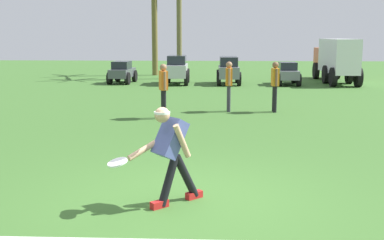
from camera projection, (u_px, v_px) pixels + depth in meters
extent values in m
plane|color=#396429|center=(189.00, 200.00, 6.91)|extent=(80.00, 80.00, 0.00)
cylinder|color=black|center=(169.00, 180.00, 6.65)|extent=(0.34, 0.33, 0.72)
cube|color=red|center=(159.00, 204.00, 6.61)|extent=(0.26, 0.25, 0.10)
cylinder|color=black|center=(186.00, 176.00, 6.85)|extent=(0.40, 0.38, 0.69)
cube|color=red|center=(194.00, 195.00, 6.99)|extent=(0.26, 0.25, 0.10)
cube|color=#4C5699|center=(170.00, 138.00, 6.57)|extent=(0.55, 0.54, 0.57)
sphere|color=tan|center=(162.00, 115.00, 6.43)|extent=(0.30, 0.30, 0.21)
cylinder|color=white|center=(162.00, 113.00, 6.43)|extent=(0.30, 0.30, 0.03)
cylinder|color=tan|center=(146.00, 148.00, 6.55)|extent=(0.48, 0.45, 0.27)
cylinder|color=tan|center=(182.00, 141.00, 6.45)|extent=(0.26, 0.25, 0.49)
cylinder|color=white|center=(117.00, 162.00, 6.32)|extent=(0.38, 0.38, 0.10)
cylinder|color=black|center=(275.00, 99.00, 14.83)|extent=(0.12, 0.12, 0.82)
cylinder|color=black|center=(274.00, 99.00, 15.00)|extent=(0.12, 0.12, 0.82)
cube|color=orange|center=(275.00, 77.00, 14.80)|extent=(0.22, 0.35, 0.54)
cylinder|color=brown|center=(276.00, 77.00, 14.59)|extent=(0.08, 0.08, 0.52)
cylinder|color=brown|center=(274.00, 76.00, 15.00)|extent=(0.08, 0.08, 0.52)
sphere|color=brown|center=(276.00, 65.00, 14.74)|extent=(0.21, 0.21, 0.20)
cylinder|color=#33333D|center=(229.00, 99.00, 14.93)|extent=(0.11, 0.11, 0.82)
cylinder|color=#33333D|center=(229.00, 98.00, 15.11)|extent=(0.11, 0.11, 0.82)
cube|color=orange|center=(229.00, 77.00, 14.91)|extent=(0.21, 0.34, 0.54)
cylinder|color=#936B4C|center=(229.00, 77.00, 14.70)|extent=(0.07, 0.07, 0.52)
cylinder|color=#936B4C|center=(229.00, 76.00, 15.11)|extent=(0.07, 0.07, 0.52)
sphere|color=#936B4C|center=(229.00, 65.00, 14.84)|extent=(0.20, 0.20, 0.20)
cylinder|color=black|center=(164.00, 105.00, 13.69)|extent=(0.14, 0.14, 0.82)
cylinder|color=black|center=(163.00, 104.00, 13.86)|extent=(0.14, 0.14, 0.82)
cube|color=orange|center=(163.00, 80.00, 13.66)|extent=(0.30, 0.39, 0.54)
cylinder|color=#936B4C|center=(165.00, 81.00, 13.46)|extent=(0.09, 0.09, 0.52)
cylinder|color=#936B4C|center=(162.00, 79.00, 13.86)|extent=(0.09, 0.09, 0.52)
sphere|color=#936B4C|center=(163.00, 67.00, 13.60)|extent=(0.25, 0.25, 0.20)
cube|color=#474C51|center=(122.00, 73.00, 24.20)|extent=(1.01, 2.24, 0.42)
cube|color=#1E232B|center=(122.00, 65.00, 24.03)|extent=(0.85, 1.14, 0.38)
cylinder|color=black|center=(118.00, 76.00, 25.04)|extent=(0.21, 0.61, 0.60)
cylinder|color=black|center=(135.00, 76.00, 24.94)|extent=(0.21, 0.61, 0.60)
cylinder|color=black|center=(110.00, 78.00, 23.53)|extent=(0.21, 0.61, 0.60)
cylinder|color=black|center=(128.00, 78.00, 23.44)|extent=(0.21, 0.61, 0.60)
cube|color=#B7BABF|center=(177.00, 71.00, 23.69)|extent=(1.03, 2.37, 0.60)
cube|color=#1E232B|center=(177.00, 60.00, 23.65)|extent=(0.90, 1.57, 0.44)
cylinder|color=black|center=(168.00, 75.00, 24.52)|extent=(0.20, 0.72, 0.72)
cylinder|color=black|center=(188.00, 75.00, 24.49)|extent=(0.20, 0.72, 0.72)
cylinder|color=black|center=(166.00, 78.00, 22.99)|extent=(0.20, 0.72, 0.72)
cylinder|color=black|center=(186.00, 78.00, 22.96)|extent=(0.20, 0.72, 0.72)
cube|color=slate|center=(228.00, 72.00, 23.64)|extent=(1.00, 2.42, 0.55)
cube|color=#1E232B|center=(228.00, 61.00, 23.70)|extent=(0.88, 1.81, 0.46)
cylinder|color=black|center=(218.00, 76.00, 24.52)|extent=(0.19, 0.66, 0.66)
cylinder|color=black|center=(237.00, 76.00, 24.49)|extent=(0.19, 0.66, 0.66)
cylinder|color=black|center=(219.00, 79.00, 22.88)|extent=(0.19, 0.66, 0.66)
cylinder|color=black|center=(239.00, 79.00, 22.84)|extent=(0.19, 0.66, 0.66)
cube|color=slate|center=(287.00, 74.00, 23.38)|extent=(0.90, 2.20, 0.42)
cube|color=#1E232B|center=(288.00, 66.00, 23.21)|extent=(0.79, 1.10, 0.38)
cylinder|color=black|center=(276.00, 77.00, 24.19)|extent=(0.18, 0.60, 0.60)
cylinder|color=black|center=(294.00, 77.00, 24.15)|extent=(0.18, 0.60, 0.60)
cylinder|color=black|center=(280.00, 80.00, 22.68)|extent=(0.18, 0.60, 0.60)
cylinder|color=black|center=(299.00, 80.00, 22.63)|extent=(0.18, 0.60, 0.60)
cube|color=#CC4C19|center=(326.00, 58.00, 26.79)|extent=(1.07, 1.71, 1.15)
cube|color=white|center=(338.00, 56.00, 23.85)|extent=(1.19, 4.21, 1.65)
cylinder|color=black|center=(316.00, 71.00, 26.61)|extent=(0.25, 0.90, 0.90)
cylinder|color=black|center=(337.00, 71.00, 26.53)|extent=(0.25, 0.90, 0.90)
cylinder|color=black|center=(326.00, 74.00, 24.04)|extent=(0.25, 0.90, 0.90)
cylinder|color=black|center=(349.00, 74.00, 23.97)|extent=(0.25, 0.90, 0.90)
cylinder|color=black|center=(333.00, 77.00, 22.42)|extent=(0.25, 0.90, 0.90)
cylinder|color=black|center=(358.00, 77.00, 22.35)|extent=(0.25, 0.90, 0.90)
cylinder|color=brown|center=(155.00, 26.00, 28.77)|extent=(0.35, 0.35, 5.83)
cylinder|color=brown|center=(179.00, 19.00, 26.31)|extent=(0.29, 0.29, 6.49)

